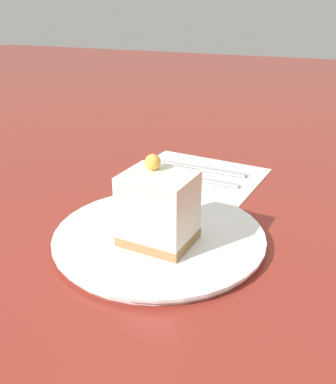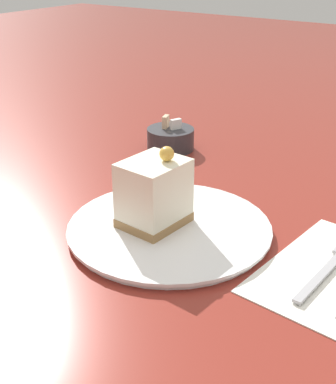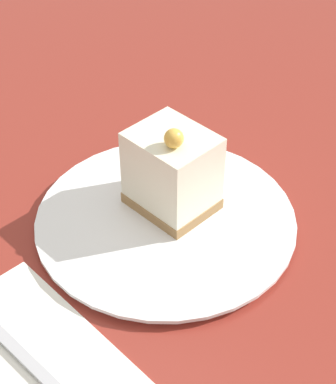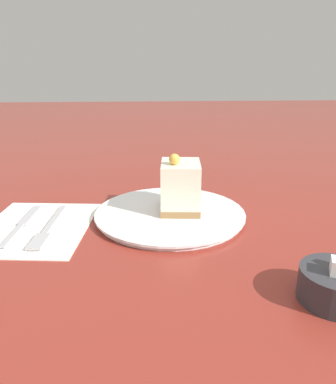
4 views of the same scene
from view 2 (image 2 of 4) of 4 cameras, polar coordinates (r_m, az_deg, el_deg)
ground_plane at (r=0.70m, az=-1.47°, el=-4.16°), size 4.00×4.00×0.00m
plate at (r=0.69m, az=0.15°, el=-3.88°), size 0.26×0.26×0.01m
cake_slice at (r=0.68m, az=-1.43°, el=-0.02°), size 0.07×0.09×0.11m
fork at (r=0.66m, az=17.37°, el=-7.05°), size 0.03×0.17×0.00m
sugar_bowl at (r=0.97m, az=0.27°, el=5.73°), size 0.08×0.08×0.06m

